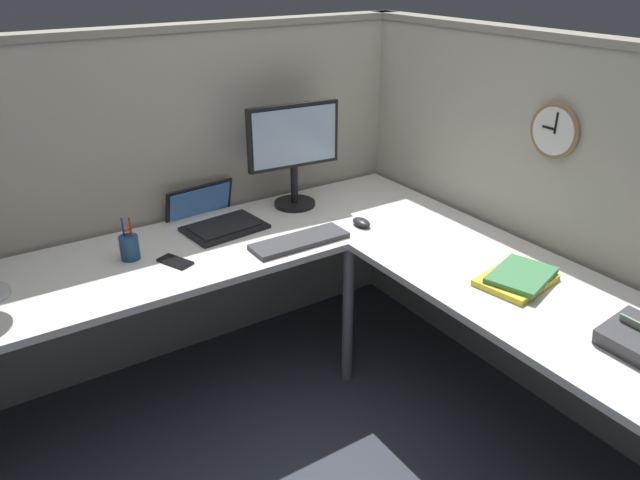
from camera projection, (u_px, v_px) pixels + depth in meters
name	position (u px, v px, depth m)	size (l,w,h in m)	color
ground_plane	(338.00, 409.00, 2.70)	(6.80, 6.80, 0.00)	#383D47
cubicle_wall_back	(172.00, 201.00, 2.84)	(2.57, 0.12, 1.58)	#A8A393
cubicle_wall_right	(541.00, 225.00, 2.59)	(0.12, 2.37, 1.58)	#A8A393
desk	(316.00, 302.00, 2.32)	(2.35, 2.15, 0.73)	silver
monitor	(294.00, 148.00, 2.83)	(0.46, 0.20, 0.50)	black
laptop	(213.00, 218.00, 2.76)	(0.38, 0.41, 0.22)	black
keyboard	(299.00, 241.00, 2.57)	(0.43, 0.14, 0.02)	#38383D
computer_mouse	(361.00, 222.00, 2.73)	(0.06, 0.10, 0.03)	#232326
pen_cup	(129.00, 247.00, 2.42)	(0.08, 0.08, 0.18)	navy
cell_phone	(175.00, 262.00, 2.41)	(0.07, 0.14, 0.01)	black
book_stack	(518.00, 278.00, 2.25)	(0.32, 0.27, 0.04)	yellow
wall_clock	(556.00, 131.00, 2.36)	(0.04, 0.22, 0.22)	olive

